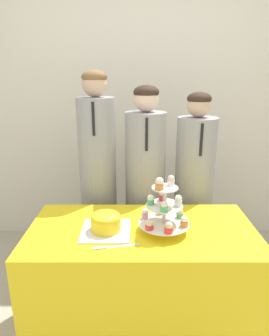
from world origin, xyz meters
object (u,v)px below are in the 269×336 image
at_px(round_cake, 105,222).
at_px(student_1, 145,194).
at_px(cupcake_stand, 164,209).
at_px(cake_knife, 107,247).
at_px(student_2, 193,197).
at_px(student_0, 98,187).

xyz_separation_m(round_cake, student_1, (0.24, 0.58, -0.07)).
relative_size(round_cake, cupcake_stand, 0.82).
bearing_deg(cupcake_stand, cake_knife, -150.33).
bearing_deg(round_cake, student_2, 44.12).
distance_m(cupcake_stand, student_1, 0.61).
bearing_deg(student_2, cupcake_stand, -115.57).
distance_m(cake_knife, student_2, 0.95).
height_order(student_0, student_2, student_0).
distance_m(round_cake, student_2, 0.84).
height_order(cake_knife, student_0, student_0).
height_order(round_cake, student_0, student_0).
bearing_deg(cupcake_stand, round_cake, -179.42).
distance_m(cupcake_stand, student_0, 0.73).
relative_size(cupcake_stand, student_2, 0.23).
xyz_separation_m(cake_knife, cupcake_stand, (0.30, 0.17, 0.14)).
bearing_deg(student_2, student_0, 180.00).
xyz_separation_m(cake_knife, student_2, (0.58, 0.75, -0.04)).
bearing_deg(round_cake, cake_knife, -81.83).
bearing_deg(round_cake, student_0, 100.43).
bearing_deg(cake_knife, cupcake_stand, 19.20).
height_order(student_0, student_1, student_0).
height_order(round_cake, cake_knife, round_cake).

